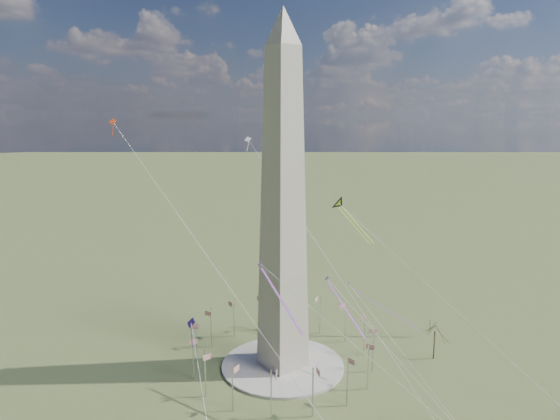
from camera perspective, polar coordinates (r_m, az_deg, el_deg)
ground at (r=154.17m, az=0.32°, el=-17.43°), size 2000.00×2000.00×0.00m
plaza at (r=153.98m, az=0.32°, el=-17.30°), size 36.00×36.00×0.80m
washington_monument at (r=138.12m, az=0.34°, el=0.39°), size 15.56×15.56×100.00m
flagpole_ring at (r=150.87m, az=0.32°, el=-14.99°), size 54.40×54.40×13.00m
tree_near at (r=161.09m, az=17.30°, el=-12.88°), size 7.65×7.65×13.38m
kite_delta_black at (r=170.97m, az=6.97°, el=0.44°), size 6.25×16.86×14.07m
kite_diamond_purple at (r=129.98m, az=-10.11°, el=-12.95°), size 1.76×2.71×8.27m
kite_streamer_left at (r=148.65m, az=6.89°, el=-10.16°), size 3.89×18.92×13.03m
kite_streamer_mid at (r=127.84m, az=-0.63°, el=-8.96°), size 2.92×19.61×13.46m
kite_streamer_right at (r=170.87m, az=10.50°, el=-10.05°), size 18.65×17.63×16.66m
kite_small_red at (r=144.52m, az=-18.57°, el=9.38°), size 1.77×1.57×4.73m
kite_small_white at (r=176.06m, az=-3.67°, el=7.92°), size 1.88×1.66×5.00m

